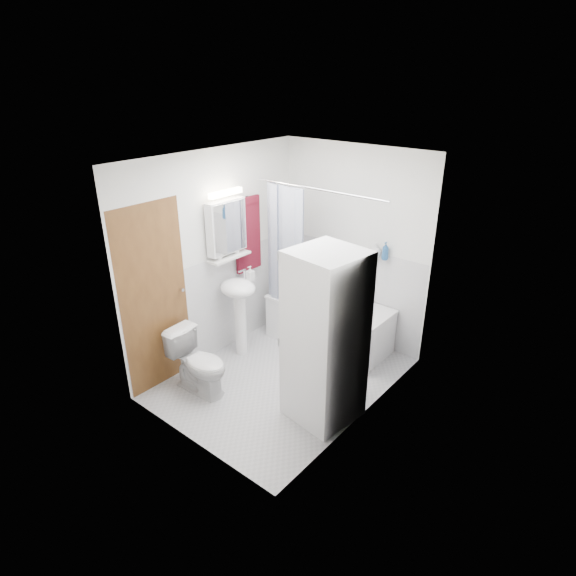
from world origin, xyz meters
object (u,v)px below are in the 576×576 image
Objects in this scene: bathtub at (329,322)px; sink at (239,300)px; washer_dryer at (325,338)px; toilet at (199,363)px.

bathtub is 1.16m from sink.
washer_dryer reaches higher than bathtub.
washer_dryer is (0.72, -1.13, 0.55)m from bathtub.
toilet is (-0.50, -1.64, 0.02)m from bathtub.
sink is at bearing 175.53° from washer_dryer.
sink reaches higher than bathtub.
bathtub is 1.43× the size of sink.
bathtub is at bearing -20.40° from toilet.
toilet is at bearing -150.00° from washer_dryer.
sink reaches higher than toilet.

